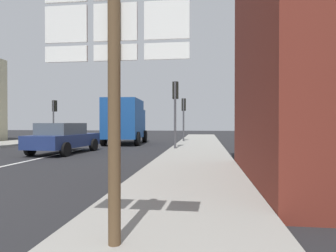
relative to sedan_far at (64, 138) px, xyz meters
The scene contains 9 objects.
ground_plane 0.78m from the sedan_far, 89.01° to the left, with size 80.00×80.00×0.00m, color #232326.
sidewalk_right 6.71m from the sedan_far, 16.10° to the right, with size 2.90×44.00×0.14m, color gray.
lane_centre_stripe 3.92m from the sedan_far, 89.96° to the right, with size 0.16×12.00×0.01m, color silver.
sedan_far is the anchor object (origin of this frame).
delivery_truck 6.50m from the sedan_far, 78.10° to the left, with size 2.76×5.13×3.05m.
route_sign_post 11.92m from the sedan_far, 60.66° to the right, with size 1.66×0.14×3.20m.
traffic_light_far_right 9.78m from the sedan_far, 56.91° to the left, with size 0.30×0.49×3.26m.
traffic_light_near_right 5.93m from the sedan_far, 20.07° to the left, with size 0.30×0.49×3.65m.
traffic_light_far_left 10.46m from the sedan_far, 120.61° to the left, with size 0.30×0.49×3.29m.
Camera 1 is at (6.80, -3.66, 1.50)m, focal length 31.44 mm.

